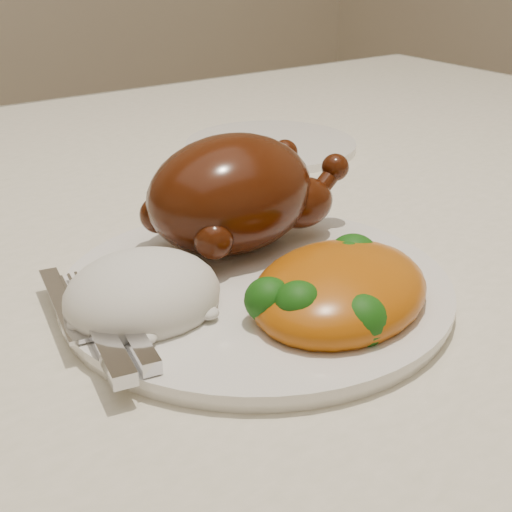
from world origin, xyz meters
TOP-DOWN VIEW (x-y plane):
  - dining_table at (0.00, 0.00)m, footprint 1.60×0.90m
  - tablecloth at (0.00, 0.00)m, footprint 1.73×1.03m
  - dinner_plate at (0.01, -0.19)m, footprint 0.36×0.36m
  - side_plate at (0.24, 0.10)m, footprint 0.22×0.22m
  - roast_chicken at (0.04, -0.12)m, footprint 0.18×0.13m
  - rice_mound at (-0.07, -0.18)m, footprint 0.11×0.10m
  - mac_and_cheese at (0.04, -0.25)m, footprint 0.17×0.15m
  - cutlery at (-0.11, -0.20)m, footprint 0.05×0.16m

SIDE VIEW (x-z plane):
  - dining_table at x=0.00m, z-range 0.29..1.05m
  - tablecloth at x=0.00m, z-range 0.65..0.83m
  - side_plate at x=0.24m, z-range 0.77..0.78m
  - dinner_plate at x=0.01m, z-range 0.77..0.78m
  - cutlery at x=-0.11m, z-range 0.78..0.79m
  - rice_mound at x=-0.07m, z-range 0.76..0.82m
  - mac_and_cheese at x=0.04m, z-range 0.77..0.82m
  - roast_chicken at x=0.04m, z-range 0.78..0.87m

